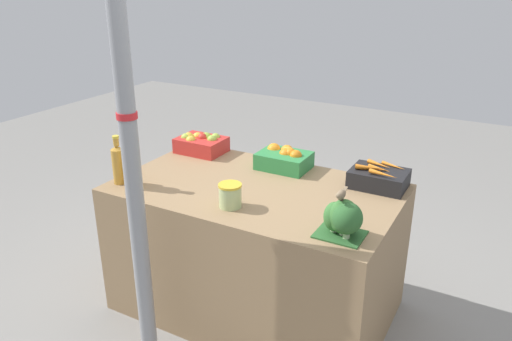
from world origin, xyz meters
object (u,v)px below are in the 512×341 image
support_pole (129,141)px  sparrow_bird (341,195)px  carrot_crate (379,178)px  juice_bottle_amber (118,163)px  apple_crate (201,143)px  orange_crate (285,158)px  juice_bottle_golden (134,166)px  broccoli_pile (343,219)px  pickle_jar (230,195)px

support_pole → sparrow_bird: bearing=22.1°
carrot_crate → juice_bottle_amber: juice_bottle_amber is taller
support_pole → carrot_crate: bearing=48.6°
apple_crate → juice_bottle_amber: size_ratio=1.08×
orange_crate → juice_bottle_amber: bearing=-137.2°
support_pole → carrot_crate: support_pole is taller
juice_bottle_amber → juice_bottle_golden: (0.11, -0.00, 0.00)m
apple_crate → carrot_crate: carrot_crate is taller
orange_crate → juice_bottle_golden: 0.91m
support_pole → juice_bottle_golden: support_pole is taller
apple_crate → carrot_crate: 1.21m
support_pole → juice_bottle_amber: bearing=141.4°
apple_crate → carrot_crate: bearing=-0.1°
apple_crate → orange_crate: 0.62m
juice_bottle_golden → apple_crate: bearing=90.8°
apple_crate → broccoli_pile: bearing=-27.5°
orange_crate → support_pole: bearing=-106.2°
broccoli_pile → pickle_jar: 0.61m
support_pole → pickle_jar: 0.60m
carrot_crate → juice_bottle_amber: 1.47m
broccoli_pile → juice_bottle_golden: (-1.22, -0.02, 0.03)m
broccoli_pile → carrot_crate: bearing=91.5°
carrot_crate → juice_bottle_amber: size_ratio=1.08×
carrot_crate → pickle_jar: 0.86m
support_pole → juice_bottle_golden: 0.55m
broccoli_pile → juice_bottle_golden: bearing=-178.8°
carrot_crate → sparrow_bird: size_ratio=2.27×
carrot_crate → broccoli_pile: bearing=-88.5°
broccoli_pile → juice_bottle_golden: juice_bottle_golden is taller
support_pole → broccoli_pile: (0.90, 0.37, -0.33)m
orange_crate → juice_bottle_amber: juice_bottle_amber is taller
support_pole → apple_crate: bearing=107.9°
orange_crate → broccoli_pile: size_ratio=1.40×
juice_bottle_amber → pickle_jar: size_ratio=2.25×
pickle_jar → support_pole: bearing=-126.9°
pickle_jar → juice_bottle_amber: bearing=-176.8°
apple_crate → juice_bottle_amber: bearing=-98.9°
pickle_jar → carrot_crate: bearing=46.1°
apple_crate → juice_bottle_golden: 0.67m
broccoli_pile → pickle_jar: bearing=178.5°
orange_crate → broccoli_pile: 0.89m
broccoli_pile → pickle_jar: broccoli_pile is taller
broccoli_pile → sparrow_bird: bearing=-153.6°
apple_crate → sparrow_bird: sparrow_bird is taller
carrot_crate → pickle_jar: (-0.60, -0.62, 0.01)m
juice_bottle_amber → support_pole: bearing=-38.6°
orange_crate → juice_bottle_golden: (-0.61, -0.67, 0.06)m
support_pole → sparrow_bird: size_ratio=18.00×
orange_crate → juice_bottle_golden: size_ratio=1.03×
apple_crate → pickle_jar: (0.61, -0.62, 0.00)m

